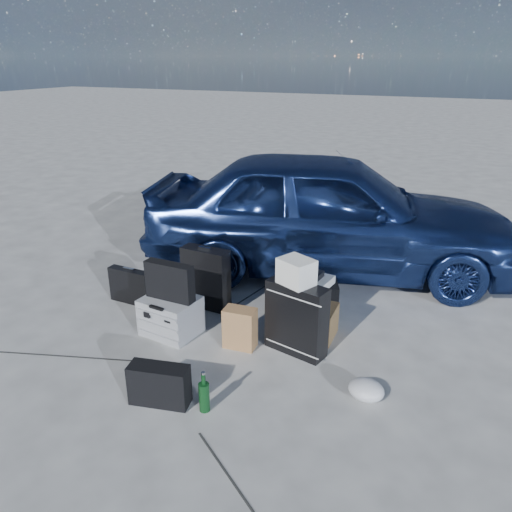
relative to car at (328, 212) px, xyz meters
The scene contains 16 objects.
ground 2.38m from the car, 94.38° to the right, with size 60.00×60.00×0.00m, color beige.
car is the anchor object (origin of this frame).
pelican_case 2.21m from the car, 112.40° to the right, with size 0.47×0.38×0.34m, color #A4A5A9.
laptop_bag 2.15m from the car, 112.24° to the right, with size 0.45×0.11×0.34m, color black.
briefcase 2.30m from the car, 132.77° to the right, with size 0.46×0.10×0.36m, color black.
suitcase_left 1.66m from the car, 119.17° to the right, with size 0.47×0.17×0.61m, color black.
suitcase_right 1.87m from the car, 80.53° to the right, with size 0.52×0.19×0.62m, color black.
white_carton 1.82m from the car, 81.02° to the right, with size 0.27×0.21×0.21m, color white.
duffel_bag 1.24m from the car, 82.74° to the right, with size 0.61×0.26×0.30m, color black.
flat_box_white 1.18m from the car, 82.04° to the right, with size 0.44×0.33×0.08m, color white.
flat_box_black 1.16m from the car, 81.63° to the right, with size 0.25×0.18×0.05m, color black.
kraft_bag 2.01m from the car, 94.60° to the right, with size 0.27×0.16×0.36m, color #A27046.
cardboard_box 1.63m from the car, 76.80° to the right, with size 0.38×0.33×0.29m, color olive.
plastic_bag 2.48m from the car, 65.70° to the right, with size 0.27×0.23×0.15m, color silver.
messenger_bag 2.91m from the car, 96.97° to the right, with size 0.43×0.16×0.30m, color black.
green_bottle 2.84m from the car, 90.29° to the right, with size 0.08×0.08×0.30m, color black.
Camera 1 is at (1.68, -2.97, 2.32)m, focal length 35.00 mm.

